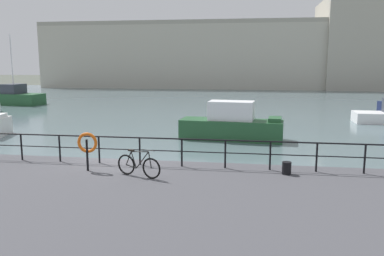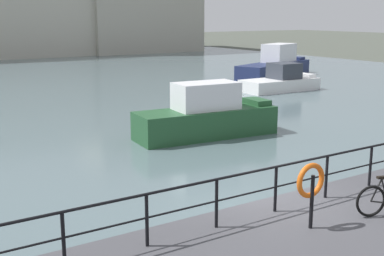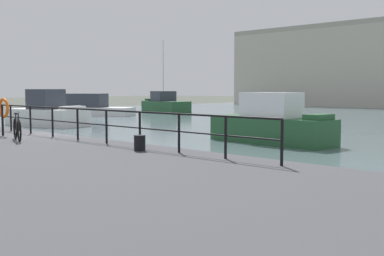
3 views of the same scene
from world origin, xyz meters
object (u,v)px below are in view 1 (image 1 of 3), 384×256
at_px(harbor_building, 261,54).
at_px(parked_bicycle, 139,166).
at_px(life_ring_stand, 87,144).
at_px(moored_harbor_tender, 17,97).
at_px(mooring_bollard, 287,168).
at_px(moored_green_narrowboat, 232,125).

bearing_deg(harbor_building, parked_bicycle, -94.90).
bearing_deg(parked_bicycle, harbor_building, 104.68).
distance_m(harbor_building, life_ring_stand, 62.06).
bearing_deg(moored_harbor_tender, mooring_bollard, 143.28).
distance_m(parked_bicycle, life_ring_stand, 2.18).
relative_size(harbor_building, mooring_bollard, 151.11).
height_order(moored_harbor_tender, parked_bicycle, moored_harbor_tender).
height_order(moored_green_narrowboat, moored_harbor_tender, moored_harbor_tender).
relative_size(moored_green_narrowboat, moored_harbor_tender, 0.82).
bearing_deg(life_ring_stand, moored_harbor_tender, 126.61).
xyz_separation_m(harbor_building, life_ring_stand, (-7.35, -61.47, -4.36)).
xyz_separation_m(moored_green_narrowboat, life_ring_stand, (-4.65, -10.51, 0.86)).
distance_m(moored_green_narrowboat, parked_bicycle, 11.32).
bearing_deg(harbor_building, life_ring_stand, -96.82).
distance_m(moored_harbor_tender, life_ring_stand, 33.42).
height_order(moored_green_narrowboat, life_ring_stand, moored_green_narrowboat).
distance_m(moored_harbor_tender, mooring_bollard, 37.65).
height_order(moored_green_narrowboat, parked_bicycle, moored_green_narrowboat).
height_order(parked_bicycle, mooring_bollard, parked_bicycle).
height_order(harbor_building, moored_harbor_tender, harbor_building).
xyz_separation_m(harbor_building, moored_harbor_tender, (-27.27, -34.66, -5.26)).
distance_m(harbor_building, parked_bicycle, 62.40).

